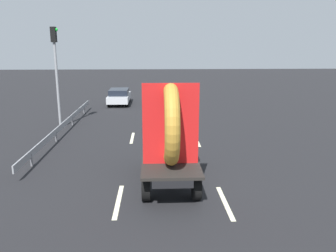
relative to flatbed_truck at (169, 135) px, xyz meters
name	(u,v)px	position (x,y,z in m)	size (l,w,h in m)	color
ground_plane	(175,180)	(0.23, -0.17, -1.78)	(120.00, 120.00, 0.00)	black
flatbed_truck	(169,135)	(0.00, 0.00, 0.00)	(2.02, 4.83, 3.92)	black
distant_sedan	(119,96)	(-3.58, 17.12, -1.05)	(1.77, 4.13, 1.35)	black
traffic_light	(56,64)	(-6.51, 8.77, 2.22)	(0.42, 0.36, 6.16)	gray
guardrail	(65,124)	(-5.88, 7.38, -1.25)	(0.10, 15.31, 0.71)	gray
lane_dash_left_near	(118,201)	(-1.79, -1.92, -1.77)	(2.55, 0.16, 0.01)	beige
lane_dash_left_far	(132,138)	(-1.79, 5.99, -1.77)	(2.27, 0.16, 0.01)	beige
lane_dash_right_near	(225,202)	(1.79, -2.17, -1.77)	(2.49, 0.16, 0.01)	beige
lane_dash_right_far	(197,141)	(1.79, 5.16, -1.77)	(2.04, 0.16, 0.01)	beige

